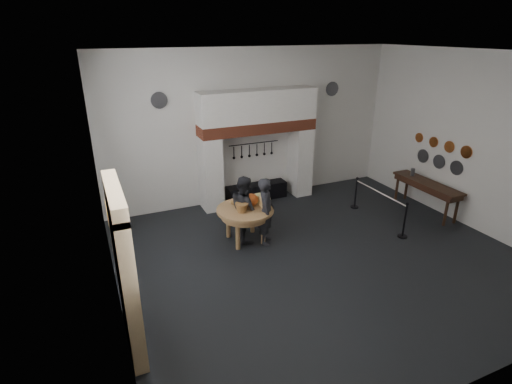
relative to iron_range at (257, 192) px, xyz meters
name	(u,v)px	position (x,y,z in m)	size (l,w,h in m)	color
floor	(321,256)	(0.00, -3.72, -0.25)	(9.00, 8.00, 0.02)	black
ceiling	(335,53)	(0.00, -3.72, 4.25)	(9.00, 8.00, 0.02)	silver
wall_back	(253,126)	(0.00, 0.28, 2.00)	(9.00, 0.02, 4.50)	silver
wall_front	(500,255)	(0.00, -7.72, 2.00)	(9.00, 0.02, 4.50)	silver
wall_left	(104,198)	(-4.50, -3.72, 2.00)	(0.02, 8.00, 4.50)	silver
wall_right	(477,143)	(4.50, -3.72, 2.00)	(0.02, 8.00, 4.50)	silver
chimney_pier_left	(211,174)	(-1.48, -0.07, 0.82)	(0.55, 0.70, 2.15)	silver
chimney_pier_right	(300,161)	(1.48, -0.07, 0.82)	(0.55, 0.70, 2.15)	silver
hearth_brick_band	(258,127)	(0.00, -0.07, 2.06)	(3.50, 0.72, 0.32)	#9E442B
chimney_hood	(258,106)	(0.00, -0.07, 2.67)	(3.50, 0.70, 0.90)	silver
iron_range	(257,192)	(0.00, 0.00, 0.00)	(1.90, 0.45, 0.50)	black
utensil_rail	(254,143)	(0.00, 0.20, 1.50)	(0.02, 0.02, 1.60)	black
door_recess	(120,278)	(-4.47, -4.72, 1.00)	(0.04, 1.10, 2.50)	black
door_jamb_near	(132,299)	(-4.38, -5.42, 1.05)	(0.22, 0.30, 2.60)	tan
door_jamb_far	(120,253)	(-4.38, -4.02, 1.05)	(0.22, 0.30, 2.60)	tan
door_lintel	(114,196)	(-4.38, -4.72, 2.40)	(0.22, 1.70, 0.30)	tan
wall_plaque	(108,214)	(-4.45, -2.92, 1.35)	(0.05, 0.34, 0.44)	gold
work_table	(245,210)	(-1.31, -2.29, 0.59)	(1.41, 1.41, 0.07)	#A98C50
pumpkin	(251,200)	(-1.11, -2.19, 0.78)	(0.36, 0.36, 0.31)	orange
cheese_block_big	(265,201)	(-0.81, -2.34, 0.74)	(0.22, 0.22, 0.24)	#FDE397
cheese_block_small	(259,198)	(-0.83, -2.04, 0.72)	(0.18, 0.18, 0.20)	#D8D581
wicker_basket	(242,208)	(-1.46, -2.44, 0.73)	(0.32, 0.32, 0.22)	#8F5E34
bread_loaf	(236,201)	(-1.41, -1.94, 0.69)	(0.31, 0.18, 0.13)	olive
visitor_near	(266,211)	(-0.89, -2.59, 0.60)	(0.62, 0.41, 1.70)	black
visitor_far	(245,208)	(-1.29, -2.19, 0.58)	(0.81, 0.63, 1.67)	black
side_table	(427,183)	(4.10, -2.77, 0.62)	(0.55, 2.20, 0.06)	#341C13
pewter_jug	(413,172)	(4.10, -2.17, 0.76)	(0.12, 0.12, 0.22)	#515156
copper_pan_a	(466,152)	(4.46, -3.52, 1.70)	(0.34, 0.34, 0.03)	#C6662D
copper_pan_b	(449,147)	(4.46, -2.97, 1.70)	(0.32, 0.32, 0.03)	#C6662D
copper_pan_c	(434,142)	(4.46, -2.42, 1.70)	(0.30, 0.30, 0.03)	#C6662D
copper_pan_d	(419,138)	(4.46, -1.87, 1.70)	(0.28, 0.28, 0.03)	#C6662D
pewter_plate_left	(456,168)	(4.46, -3.32, 1.20)	(0.40, 0.40, 0.03)	#4C4C51
pewter_plate_mid	(439,162)	(4.46, -2.72, 1.20)	(0.40, 0.40, 0.03)	#4C4C51
pewter_plate_right	(423,156)	(4.46, -2.12, 1.20)	(0.40, 0.40, 0.03)	#4C4C51
pewter_plate_back_left	(159,100)	(-2.70, 0.24, 2.95)	(0.44, 0.44, 0.03)	#4C4C51
pewter_plate_back_right	(332,89)	(2.70, 0.24, 2.95)	(0.44, 0.44, 0.03)	#4C4C51
barrier_post_near	(405,221)	(2.43, -3.75, 0.20)	(0.05, 0.05, 0.90)	black
barrier_post_far	(356,193)	(2.43, -1.75, 0.20)	(0.05, 0.05, 0.90)	black
barrier_rope	(380,193)	(2.43, -2.75, 0.60)	(0.04, 0.04, 2.00)	beige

